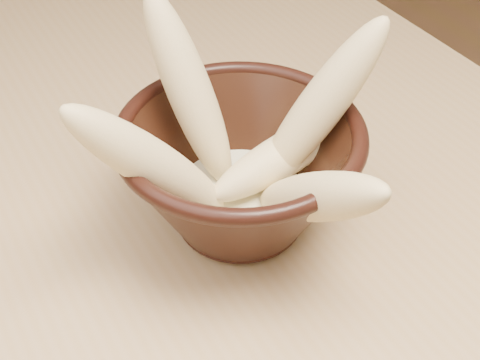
# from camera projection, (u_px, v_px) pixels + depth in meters

# --- Properties ---
(bowl) EXTENTS (0.19, 0.19, 0.10)m
(bowl) POSITION_uv_depth(u_px,v_px,m) (240.00, 171.00, 0.53)
(bowl) COLOR black
(bowl) RESTS_ON table
(milk_puddle) EXTENTS (0.11, 0.11, 0.02)m
(milk_puddle) POSITION_uv_depth(u_px,v_px,m) (240.00, 196.00, 0.54)
(milk_puddle) COLOR #F5F0C5
(milk_puddle) RESTS_ON bowl
(banana_upright) EXTENTS (0.07, 0.11, 0.16)m
(banana_upright) POSITION_uv_depth(u_px,v_px,m) (189.00, 90.00, 0.52)
(banana_upright) COLOR #E0C784
(banana_upright) RESTS_ON bowl
(banana_left) EXTENTS (0.14, 0.06, 0.15)m
(banana_left) POSITION_uv_depth(u_px,v_px,m) (150.00, 163.00, 0.47)
(banana_left) COLOR #E0C784
(banana_left) RESTS_ON bowl
(banana_right) EXTENTS (0.12, 0.07, 0.16)m
(banana_right) POSITION_uv_depth(u_px,v_px,m) (320.00, 107.00, 0.51)
(banana_right) COLOR #E0C784
(banana_right) RESTS_ON bowl
(banana_across) EXTENTS (0.16, 0.06, 0.05)m
(banana_across) POSITION_uv_depth(u_px,v_px,m) (287.00, 153.00, 0.54)
(banana_across) COLOR #E0C784
(banana_across) RESTS_ON bowl
(banana_front) EXTENTS (0.05, 0.14, 0.12)m
(banana_front) POSITION_uv_depth(u_px,v_px,m) (318.00, 197.00, 0.47)
(banana_front) COLOR #E0C784
(banana_front) RESTS_ON bowl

